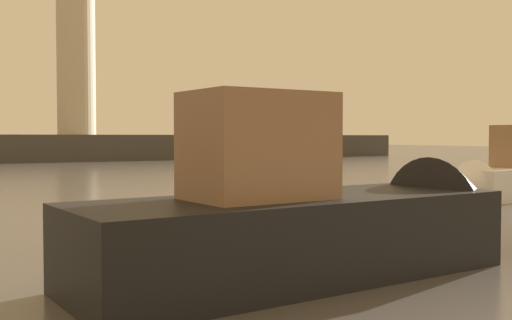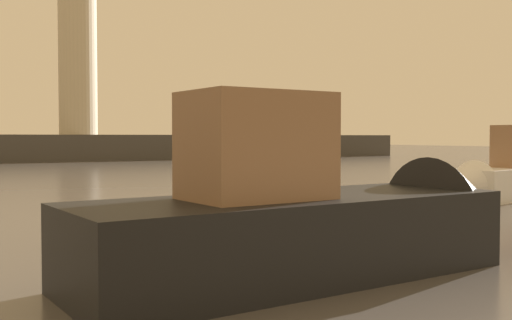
{
  "view_description": "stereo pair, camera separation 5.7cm",
  "coord_description": "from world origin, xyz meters",
  "views": [
    {
      "loc": [
        -6.34,
        -2.23,
        2.12
      ],
      "look_at": [
        1.87,
        12.26,
        1.5
      ],
      "focal_mm": 43.17,
      "sensor_mm": 36.0,
      "label": 1
    },
    {
      "loc": [
        -6.29,
        -2.26,
        2.12
      ],
      "look_at": [
        1.87,
        12.26,
        1.5
      ],
      "focal_mm": 43.17,
      "sensor_mm": 36.0,
      "label": 2
    }
  ],
  "objects": [
    {
      "name": "motorboat_2",
      "position": [
        11.0,
        11.76,
        0.79
      ],
      "size": [
        6.35,
        2.88,
        2.74
      ],
      "color": "white",
      "rests_on": "ground_plane"
    },
    {
      "name": "lighthouse",
      "position": [
        7.06,
        54.55,
        10.03
      ],
      "size": [
        3.41,
        3.41,
        16.25
      ],
      "color": "beige",
      "rests_on": "breakwater"
    },
    {
      "name": "ground_plane",
      "position": [
        0.0,
        27.28,
        0.0
      ],
      "size": [
        220.0,
        220.0,
        0.0
      ],
      "primitive_type": "plane",
      "color": "#4C4742"
    },
    {
      "name": "motorboat_3",
      "position": [
        -0.23,
        5.53,
        0.81
      ],
      "size": [
        8.54,
        2.83,
        3.17
      ],
      "color": "black",
      "rests_on": "ground_plane"
    }
  ]
}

